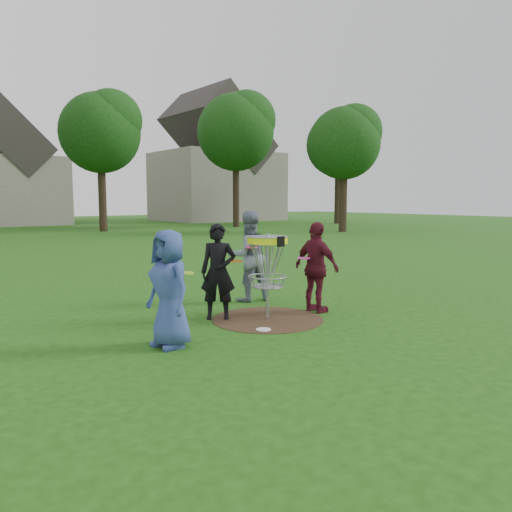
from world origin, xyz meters
TOP-DOWN VIEW (x-y plane):
  - ground at (0.00, 0.00)m, footprint 100.00×100.00m
  - dirt_patch at (0.00, 0.00)m, footprint 1.80×1.80m
  - player_blue at (-1.94, -0.37)m, footprint 0.57×0.80m
  - player_black at (-0.60, 0.52)m, footprint 0.67×0.64m
  - player_grey at (0.65, 1.38)m, footprint 0.96×0.82m
  - player_maroon at (0.99, -0.10)m, footprint 0.46×0.94m
  - disc_on_grass at (-0.47, -0.49)m, footprint 0.22×0.22m
  - disc_golf_basket at (0.00, -0.00)m, footprint 0.66×0.67m
  - held_discs at (-0.20, 0.27)m, footprint 2.60×1.67m
  - tree_row at (0.44, 20.67)m, footprint 51.20×17.42m
  - house_row at (4.78, 33.07)m, footprint 44.50×10.65m

SIDE VIEW (x-z plane):
  - ground at x=0.00m, z-range 0.00..0.00m
  - dirt_patch at x=0.00m, z-range 0.00..0.01m
  - disc_on_grass at x=-0.47m, z-range 0.00..0.02m
  - player_blue at x=-1.94m, z-range 0.00..1.54m
  - player_black at x=-0.60m, z-range 0.00..1.54m
  - player_maroon at x=0.99m, z-range 0.00..1.55m
  - player_grey at x=0.65m, z-range 0.00..1.71m
  - held_discs at x=-0.20m, z-range 0.91..1.03m
  - disc_golf_basket at x=0.00m, z-range 0.33..1.71m
  - house_row at x=4.78m, z-range -1.67..9.95m
  - tree_row at x=0.44m, z-range 1.26..11.16m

